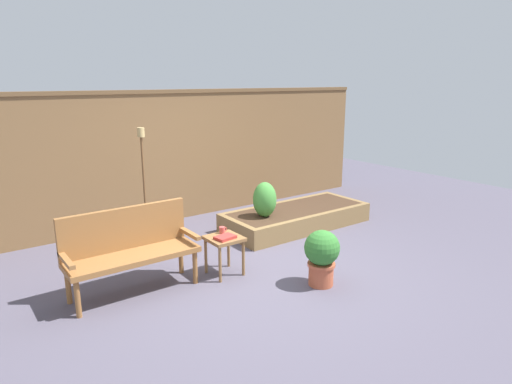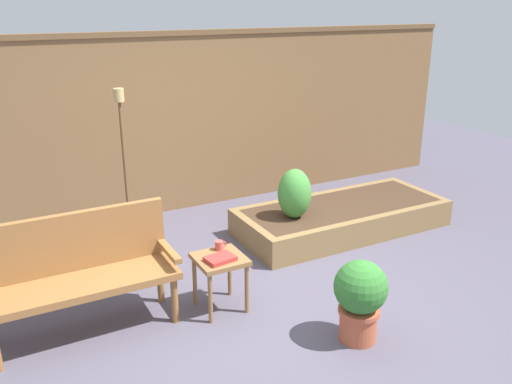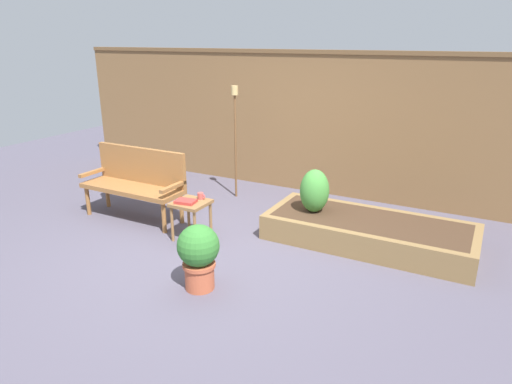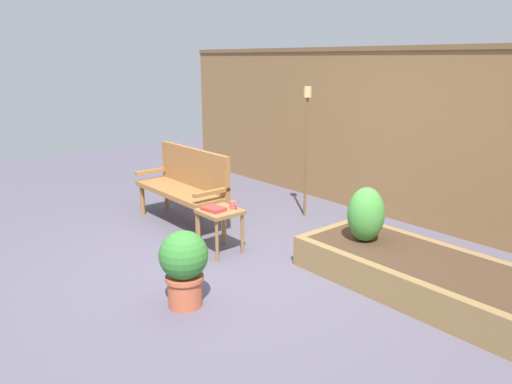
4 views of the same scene
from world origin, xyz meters
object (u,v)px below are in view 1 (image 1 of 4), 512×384
shrub_near_bench (265,200)px  tiki_torch (143,165)px  book_on_table (225,237)px  side_table (224,243)px  potted_boxwood (322,254)px  garden_bench (129,244)px  cup_on_table (222,230)px

shrub_near_bench → tiki_torch: 1.84m
book_on_table → shrub_near_bench: 1.55m
side_table → tiki_torch: 1.80m
side_table → potted_boxwood: potted_boxwood is taller
side_table → potted_boxwood: size_ratio=0.73×
side_table → book_on_table: (-0.02, -0.06, 0.10)m
garden_bench → side_table: size_ratio=3.00×
side_table → book_on_table: book_on_table is taller
garden_bench → book_on_table: 1.10m
cup_on_table → shrub_near_bench: (1.19, 0.70, 0.05)m
book_on_table → potted_boxwood: size_ratio=0.35×
potted_boxwood → cup_on_table: bearing=123.4°
book_on_table → potted_boxwood: bearing=-56.2°
side_table → tiki_torch: size_ratio=0.29×
garden_bench → tiki_torch: 1.65m
cup_on_table → side_table: bearing=-113.9°
book_on_table → shrub_near_bench: size_ratio=0.44×
garden_bench → book_on_table: bearing=-17.2°
potted_boxwood → tiki_torch: size_ratio=0.39×
potted_boxwood → shrub_near_bench: 1.82m
garden_bench → book_on_table: size_ratio=6.17×
book_on_table → shrub_near_bench: (1.27, 0.89, 0.07)m
tiki_torch → side_table: bearing=-78.6°
potted_boxwood → shrub_near_bench: size_ratio=1.24×
garden_bench → tiki_torch: size_ratio=0.86×
book_on_table → tiki_torch: tiki_torch is taller
side_table → tiki_torch: (-0.32, 1.60, 0.75)m
tiki_torch → potted_boxwood: bearing=-67.0°
side_table → shrub_near_bench: size_ratio=0.90×
garden_bench → tiki_torch: tiki_torch is taller
potted_boxwood → tiki_torch: 2.83m
cup_on_table → potted_boxwood: bearing=-56.6°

